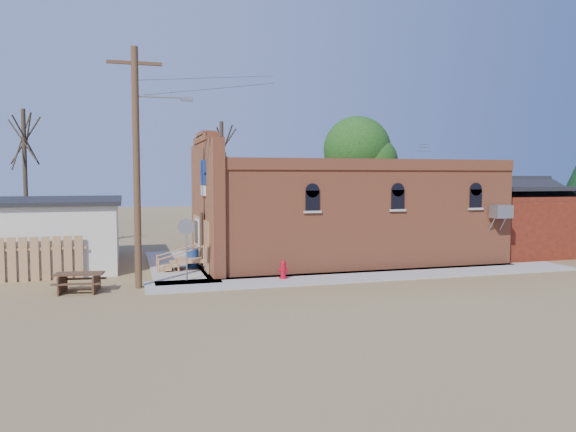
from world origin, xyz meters
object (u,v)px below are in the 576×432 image
object	(u,v)px
fire_hydrant	(283,269)
stop_sign	(186,233)
utility_pole	(138,162)
picnic_table	(79,279)
brick_bar	(340,214)
trash_barrel	(193,258)

from	to	relation	value
fire_hydrant	stop_sign	bearing A→B (deg)	167.23
utility_pole	fire_hydrant	distance (m)	7.09
picnic_table	brick_bar	bearing A→B (deg)	28.81
trash_barrel	stop_sign	bearing A→B (deg)	-100.79
brick_bar	picnic_table	size ratio (longest dim) A/B	8.75
utility_pole	trash_barrel	bearing A→B (deg)	57.07
utility_pole	fire_hydrant	xyz separation A→B (m)	(5.63, -0.05, -4.32)
fire_hydrant	stop_sign	distance (m)	4.16
brick_bar	trash_barrel	distance (m)	7.62
utility_pole	trash_barrel	xyz separation A→B (m)	(2.41, 3.72, -4.26)
trash_barrel	picnic_table	world-z (taller)	trash_barrel
trash_barrel	utility_pole	bearing A→B (deg)	-122.93
stop_sign	utility_pole	bearing A→B (deg)	-138.44
utility_pole	fire_hydrant	bearing A→B (deg)	-0.50
trash_barrel	brick_bar	bearing A→B (deg)	4.44
stop_sign	picnic_table	xyz separation A→B (m)	(-3.97, -0.77, -1.53)
brick_bar	trash_barrel	xyz separation A→B (m)	(-7.38, -0.57, -1.83)
brick_bar	utility_pole	bearing A→B (deg)	-156.31
fire_hydrant	stop_sign	world-z (taller)	stop_sign
utility_pole	fire_hydrant	size ratio (longest dim) A/B	12.00
stop_sign	trash_barrel	world-z (taller)	stop_sign
picnic_table	stop_sign	bearing A→B (deg)	19.28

